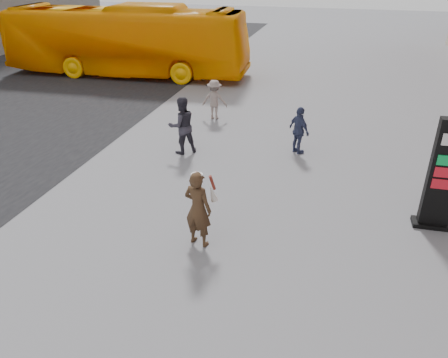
% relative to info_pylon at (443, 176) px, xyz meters
% --- Properties ---
extents(ground, '(100.00, 100.00, 0.00)m').
position_rel_info_pylon_xyz_m(ground, '(-4.90, -1.92, -1.35)').
color(ground, '#9E9EA3').
extents(info_pylon, '(0.87, 0.45, 2.70)m').
position_rel_info_pylon_xyz_m(info_pylon, '(0.00, 0.00, 0.00)').
color(info_pylon, black).
rests_on(info_pylon, ground).
extents(woman, '(0.78, 0.74, 1.79)m').
position_rel_info_pylon_xyz_m(woman, '(-5.14, -2.13, -0.43)').
color(woman, '#3A2715').
rests_on(woman, ground).
extents(bus, '(12.97, 3.70, 3.57)m').
position_rel_info_pylon_xyz_m(bus, '(-13.67, 11.66, 0.44)').
color(bus, '#FFA301').
rests_on(bus, road).
extents(pedestrian_a, '(1.14, 1.12, 1.86)m').
position_rel_info_pylon_xyz_m(pedestrian_a, '(-7.24, 2.56, -0.42)').
color(pedestrian_a, '#302D38').
rests_on(pedestrian_a, ground).
extents(pedestrian_b, '(1.02, 0.61, 1.54)m').
position_rel_info_pylon_xyz_m(pedestrian_b, '(-7.18, 6.02, -0.58)').
color(pedestrian_b, gray).
rests_on(pedestrian_b, ground).
extents(pedestrian_c, '(0.91, 0.91, 1.55)m').
position_rel_info_pylon_xyz_m(pedestrian_c, '(-3.61, 3.51, -0.57)').
color(pedestrian_c, '#373E61').
rests_on(pedestrian_c, ground).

